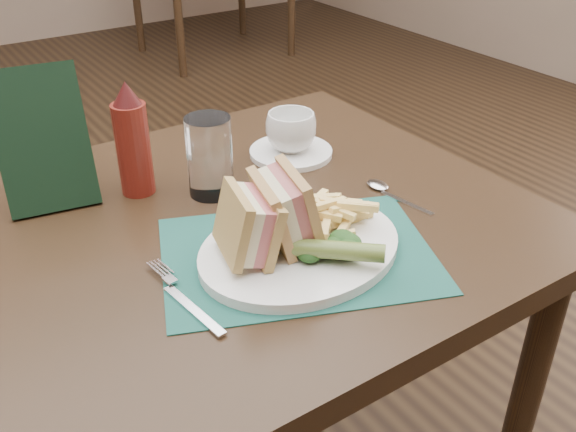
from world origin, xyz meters
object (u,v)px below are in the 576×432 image
(coffee_cup, at_px, (291,132))
(table_main, at_px, (239,395))
(check_presenter, at_px, (42,140))
(ketchup_bottle, at_px, (132,139))
(sandwich_half_b, at_px, (271,211))
(drinking_glass, at_px, (210,157))
(sandwich_half_a, at_px, (233,227))
(saucer, at_px, (291,152))
(plate, at_px, (300,249))
(placemat, at_px, (298,254))

(coffee_cup, bearing_deg, table_main, -146.42)
(check_presenter, bearing_deg, ketchup_bottle, -8.75)
(check_presenter, bearing_deg, sandwich_half_b, -47.57)
(drinking_glass, xyz_separation_m, check_presenter, (-0.22, 0.11, 0.04))
(sandwich_half_a, xyz_separation_m, saucer, (0.26, 0.25, -0.06))
(sandwich_half_a, bearing_deg, drinking_glass, 82.86)
(sandwich_half_b, bearing_deg, check_presenter, 136.66)
(sandwich_half_b, bearing_deg, coffee_cup, 64.96)
(plate, bearing_deg, sandwich_half_b, 140.89)
(saucer, bearing_deg, ketchup_bottle, 175.32)
(plate, relative_size, drinking_glass, 2.31)
(table_main, xyz_separation_m, drinking_glass, (0.02, 0.09, 0.44))
(coffee_cup, xyz_separation_m, drinking_glass, (-0.19, -0.05, 0.02))
(sandwich_half_a, bearing_deg, check_presenter, 127.41)
(placemat, bearing_deg, sandwich_half_a, 168.55)
(placemat, distance_m, plate, 0.01)
(drinking_glass, distance_m, check_presenter, 0.25)
(coffee_cup, bearing_deg, check_presenter, 171.09)
(saucer, height_order, check_presenter, check_presenter)
(sandwich_half_a, bearing_deg, plate, 1.64)
(table_main, bearing_deg, drinking_glass, 78.75)
(plate, relative_size, check_presenter, 1.36)
(plate, relative_size, sandwich_half_b, 2.78)
(plate, xyz_separation_m, saucer, (0.17, 0.27, -0.00))
(check_presenter, bearing_deg, placemat, -45.67)
(placemat, relative_size, sandwich_half_a, 3.79)
(plate, height_order, sandwich_half_a, sandwich_half_a)
(drinking_glass, bearing_deg, coffee_cup, 14.39)
(table_main, bearing_deg, sandwich_half_a, -115.85)
(sandwich_half_b, distance_m, coffee_cup, 0.32)
(sandwich_half_a, height_order, saucer, sandwich_half_a)
(sandwich_half_b, bearing_deg, table_main, 104.70)
(plate, bearing_deg, ketchup_bottle, 103.96)
(saucer, relative_size, check_presenter, 0.68)
(placemat, bearing_deg, coffee_cup, 57.70)
(table_main, relative_size, ketchup_bottle, 4.84)
(table_main, bearing_deg, saucer, 33.58)
(saucer, bearing_deg, drinking_glass, -165.61)
(saucer, distance_m, coffee_cup, 0.04)
(table_main, height_order, sandwich_half_b, sandwich_half_b)
(sandwich_half_b, distance_m, check_presenter, 0.38)
(plate, bearing_deg, check_presenter, 118.14)
(placemat, bearing_deg, table_main, 103.02)
(saucer, xyz_separation_m, check_presenter, (-0.41, 0.06, 0.10))
(saucer, bearing_deg, check_presenter, 171.09)
(sandwich_half_a, bearing_deg, sandwich_half_b, 15.02)
(placemat, xyz_separation_m, sandwich_half_a, (-0.09, 0.02, 0.07))
(check_presenter, bearing_deg, drinking_glass, -17.45)
(placemat, bearing_deg, sandwich_half_b, 145.38)
(coffee_cup, height_order, drinking_glass, drinking_glass)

